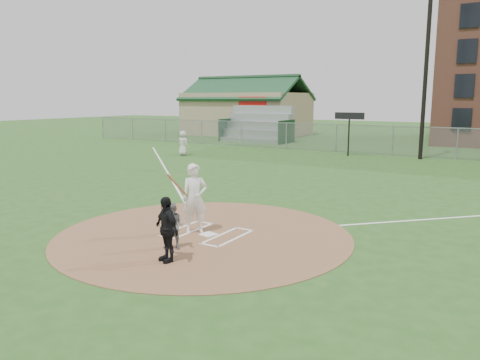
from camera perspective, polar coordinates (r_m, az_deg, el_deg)
The scene contains 14 objects.
ground at distance 13.50m, azimuth -4.44°, elevation -6.70°, with size 140.00×140.00×0.00m, color #25501B.
dirt_circle at distance 13.50m, azimuth -4.44°, elevation -6.66°, with size 8.40×8.40×0.02m, color #896040.
home_plate at distance 13.44m, azimuth -3.87°, elevation -6.63°, with size 0.41×0.41×0.03m, color white.
foul_line_third at distance 25.88m, azimuth -9.02°, elevation 1.25°, with size 0.10×24.00×0.01m, color white.
catcher at distance 12.17m, azimuth -8.14°, elevation -5.58°, with size 0.59×0.46×1.21m, color slate.
umpire at distance 11.25m, azimuth -8.95°, elevation -5.93°, with size 0.92×0.38×1.57m, color black.
ondeck_player at distance 32.13m, azimuth -6.96°, elevation 4.46°, with size 0.81×0.53×1.66m, color silver.
batters_boxes at distance 13.61m, azimuth -4.07°, elevation -6.45°, with size 2.08×1.88×0.01m.
batter_at_plate at distance 13.45m, azimuth -5.55°, elevation -2.26°, with size 0.94×1.09×2.01m.
outfield_fence at distance 33.48m, azimuth 18.14°, elevation 4.58°, with size 56.08×0.08×2.03m.
bleachers at distance 42.13m, azimuth 2.00°, elevation 6.85°, with size 6.08×3.20×3.20m.
clubhouse at distance 50.47m, azimuth 0.82°, elevation 8.27°, with size 12.20×8.71×6.23m.
light_pole at distance 32.09m, azimuth 21.84°, elevation 14.17°, with size 1.20×0.30×12.22m.
scoreboard_sign at distance 32.33m, azimuth 13.18°, elevation 7.07°, with size 2.00×0.10×2.93m.
Camera 1 is at (7.59, -10.48, 3.86)m, focal length 35.00 mm.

